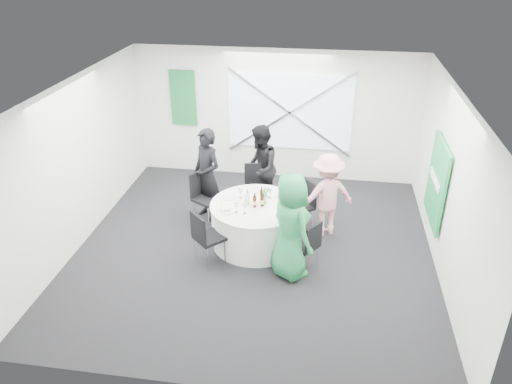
# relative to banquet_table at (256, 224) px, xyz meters

# --- Properties ---
(floor) EXTENTS (6.00, 6.00, 0.00)m
(floor) POSITION_rel_banquet_table_xyz_m (0.00, -0.20, -0.38)
(floor) COLOR black
(floor) RESTS_ON ground
(ceiling) EXTENTS (6.00, 6.00, 0.00)m
(ceiling) POSITION_rel_banquet_table_xyz_m (0.00, -0.20, 2.42)
(ceiling) COLOR silver
(ceiling) RESTS_ON wall_back
(wall_back) EXTENTS (6.00, 0.00, 6.00)m
(wall_back) POSITION_rel_banquet_table_xyz_m (0.00, 2.80, 1.02)
(wall_back) COLOR silver
(wall_back) RESTS_ON floor
(wall_front) EXTENTS (6.00, 0.00, 6.00)m
(wall_front) POSITION_rel_banquet_table_xyz_m (0.00, -3.20, 1.02)
(wall_front) COLOR silver
(wall_front) RESTS_ON floor
(wall_left) EXTENTS (0.00, 6.00, 6.00)m
(wall_left) POSITION_rel_banquet_table_xyz_m (-3.00, -0.20, 1.02)
(wall_left) COLOR silver
(wall_left) RESTS_ON floor
(wall_right) EXTENTS (0.00, 6.00, 6.00)m
(wall_right) POSITION_rel_banquet_table_xyz_m (3.00, -0.20, 1.02)
(wall_right) COLOR silver
(wall_right) RESTS_ON floor
(window_panel) EXTENTS (2.60, 0.03, 1.60)m
(window_panel) POSITION_rel_banquet_table_xyz_m (0.30, 2.76, 1.12)
(window_panel) COLOR white
(window_panel) RESTS_ON wall_back
(window_brace_a) EXTENTS (2.63, 0.05, 1.84)m
(window_brace_a) POSITION_rel_banquet_table_xyz_m (0.30, 2.72, 1.12)
(window_brace_a) COLOR silver
(window_brace_a) RESTS_ON window_panel
(window_brace_b) EXTENTS (2.63, 0.05, 1.84)m
(window_brace_b) POSITION_rel_banquet_table_xyz_m (0.30, 2.72, 1.12)
(window_brace_b) COLOR silver
(window_brace_b) RESTS_ON window_panel
(green_banner) EXTENTS (0.55, 0.04, 1.20)m
(green_banner) POSITION_rel_banquet_table_xyz_m (-2.00, 2.75, 1.32)
(green_banner) COLOR #14642E
(green_banner) RESTS_ON wall_back
(green_sign) EXTENTS (0.05, 1.20, 1.40)m
(green_sign) POSITION_rel_banquet_table_xyz_m (2.94, 0.40, 0.82)
(green_sign) COLOR #1B9746
(green_sign) RESTS_ON wall_right
(banquet_table) EXTENTS (1.56, 1.56, 0.76)m
(banquet_table) POSITION_rel_banquet_table_xyz_m (0.00, 0.00, 0.00)
(banquet_table) COLOR silver
(banquet_table) RESTS_ON floor
(chair_back) EXTENTS (0.50, 0.51, 0.97)m
(chair_back) POSITION_rel_banquet_table_xyz_m (-0.18, 1.11, 0.19)
(chair_back) COLOR black
(chair_back) RESTS_ON floor
(chair_back_left) EXTENTS (0.61, 0.61, 0.98)m
(chair_back_left) POSITION_rel_banquet_table_xyz_m (-1.07, 0.63, 0.20)
(chair_back_left) COLOR black
(chair_back_left) RESTS_ON floor
(chair_back_right) EXTENTS (0.58, 0.58, 0.91)m
(chair_back_right) POSITION_rel_banquet_table_xyz_m (0.77, 0.65, 0.15)
(chair_back_right) COLOR black
(chair_back_right) RESTS_ON floor
(chair_front_right) EXTENTS (0.55, 0.55, 0.87)m
(chair_front_right) POSITION_rel_banquet_table_xyz_m (0.92, -0.65, 0.13)
(chair_front_right) COLOR black
(chair_front_right) RESTS_ON floor
(chair_front_left) EXTENTS (0.61, 0.61, 0.94)m
(chair_front_left) POSITION_rel_banquet_table_xyz_m (-0.72, -0.73, 0.17)
(chair_front_left) COLOR black
(chair_front_left) RESTS_ON floor
(person_man_back_left) EXTENTS (0.76, 0.72, 1.76)m
(person_man_back_left) POSITION_rel_banquet_table_xyz_m (-1.03, 0.77, 0.50)
(person_man_back_left) COLOR black
(person_man_back_left) RESTS_ON floor
(person_man_back) EXTENTS (0.52, 0.86, 1.69)m
(person_man_back) POSITION_rel_banquet_table_xyz_m (-0.12, 1.29, 0.46)
(person_man_back) COLOR black
(person_man_back) RESTS_ON floor
(person_woman_pink) EXTENTS (1.09, 0.82, 1.53)m
(person_woman_pink) POSITION_rel_banquet_table_xyz_m (1.18, 0.51, 0.39)
(person_woman_pink) COLOR pink
(person_woman_pink) RESTS_ON floor
(person_woman_green) EXTENTS (0.97, 1.01, 1.74)m
(person_woman_green) POSITION_rel_banquet_table_xyz_m (0.66, -0.80, 0.49)
(person_woman_green) COLOR #268B4B
(person_woman_green) RESTS_ON floor
(plate_back) EXTENTS (0.28, 0.28, 0.01)m
(plate_back) POSITION_rel_banquet_table_xyz_m (-0.06, 0.49, 0.39)
(plate_back) COLOR silver
(plate_back) RESTS_ON banquet_table
(plate_back_left) EXTENTS (0.26, 0.26, 0.01)m
(plate_back_left) POSITION_rel_banquet_table_xyz_m (-0.50, 0.19, 0.39)
(plate_back_left) COLOR silver
(plate_back_left) RESTS_ON banquet_table
(plate_back_right) EXTENTS (0.26, 0.26, 0.04)m
(plate_back_right) POSITION_rel_banquet_table_xyz_m (0.41, 0.33, 0.40)
(plate_back_right) COLOR silver
(plate_back_right) RESTS_ON banquet_table
(plate_front_right) EXTENTS (0.26, 0.26, 0.04)m
(plate_front_right) POSITION_rel_banquet_table_xyz_m (0.49, -0.32, 0.40)
(plate_front_right) COLOR silver
(plate_front_right) RESTS_ON banquet_table
(plate_front_left) EXTENTS (0.24, 0.24, 0.01)m
(plate_front_left) POSITION_rel_banquet_table_xyz_m (-0.42, -0.30, 0.39)
(plate_front_left) COLOR silver
(plate_front_left) RESTS_ON banquet_table
(napkin) EXTENTS (0.19, 0.17, 0.04)m
(napkin) POSITION_rel_banquet_table_xyz_m (-0.47, -0.29, 0.42)
(napkin) COLOR silver
(napkin) RESTS_ON plate_front_left
(beer_bottle_a) EXTENTS (0.06, 0.06, 0.26)m
(beer_bottle_a) POSITION_rel_banquet_table_xyz_m (-0.15, 0.02, 0.48)
(beer_bottle_a) COLOR #331809
(beer_bottle_a) RESTS_ON banquet_table
(beer_bottle_b) EXTENTS (0.06, 0.06, 0.27)m
(beer_bottle_b) POSITION_rel_banquet_table_xyz_m (0.08, 0.14, 0.48)
(beer_bottle_b) COLOR #331809
(beer_bottle_b) RESTS_ON banquet_table
(beer_bottle_c) EXTENTS (0.06, 0.06, 0.27)m
(beer_bottle_c) POSITION_rel_banquet_table_xyz_m (0.11, -0.04, 0.48)
(beer_bottle_c) COLOR #331809
(beer_bottle_c) RESTS_ON banquet_table
(beer_bottle_d) EXTENTS (0.06, 0.06, 0.26)m
(beer_bottle_d) POSITION_rel_banquet_table_xyz_m (-0.01, -0.08, 0.48)
(beer_bottle_d) COLOR #331809
(beer_bottle_d) RESTS_ON banquet_table
(green_water_bottle) EXTENTS (0.08, 0.08, 0.30)m
(green_water_bottle) POSITION_rel_banquet_table_xyz_m (0.14, 0.05, 0.50)
(green_water_bottle) COLOR green
(green_water_bottle) RESTS_ON banquet_table
(clear_water_bottle) EXTENTS (0.08, 0.08, 0.28)m
(clear_water_bottle) POSITION_rel_banquet_table_xyz_m (-0.15, -0.06, 0.49)
(clear_water_bottle) COLOR white
(clear_water_bottle) RESTS_ON banquet_table
(wine_glass_a) EXTENTS (0.07, 0.07, 0.17)m
(wine_glass_a) POSITION_rel_banquet_table_xyz_m (-0.14, -0.32, 0.50)
(wine_glass_a) COLOR white
(wine_glass_a) RESTS_ON banquet_table
(wine_glass_b) EXTENTS (0.07, 0.07, 0.17)m
(wine_glass_b) POSITION_rel_banquet_table_xyz_m (-0.28, -0.30, 0.50)
(wine_glass_b) COLOR white
(wine_glass_b) RESTS_ON banquet_table
(wine_glass_c) EXTENTS (0.07, 0.07, 0.17)m
(wine_glass_c) POSITION_rel_banquet_table_xyz_m (0.15, 0.31, 0.50)
(wine_glass_c) COLOR white
(wine_glass_c) RESTS_ON banquet_table
(wine_glass_d) EXTENTS (0.07, 0.07, 0.17)m
(wine_glass_d) POSITION_rel_banquet_table_xyz_m (-0.30, 0.20, 0.50)
(wine_glass_d) COLOR white
(wine_glass_d) RESTS_ON banquet_table
(wine_glass_e) EXTENTS (0.07, 0.07, 0.17)m
(wine_glass_e) POSITION_rel_banquet_table_xyz_m (0.21, 0.27, 0.50)
(wine_glass_e) COLOR white
(wine_glass_e) RESTS_ON banquet_table
(fork_a) EXTENTS (0.08, 0.14, 0.01)m
(fork_a) POSITION_rel_banquet_table_xyz_m (-0.42, 0.40, 0.38)
(fork_a) COLOR silver
(fork_a) RESTS_ON banquet_table
(knife_a) EXTENTS (0.07, 0.14, 0.01)m
(knife_a) POSITION_rel_banquet_table_xyz_m (-0.57, 0.07, 0.38)
(knife_a) COLOR silver
(knife_a) RESTS_ON banquet_table
(fork_b) EXTENTS (0.11, 0.13, 0.01)m
(fork_b) POSITION_rel_banquet_table_xyz_m (0.32, -0.48, 0.38)
(fork_b) COLOR silver
(fork_b) RESTS_ON banquet_table
(knife_b) EXTENTS (0.10, 0.13, 0.01)m
(knife_b) POSITION_rel_banquet_table_xyz_m (0.54, -0.21, 0.38)
(knife_b) COLOR silver
(knife_b) RESTS_ON banquet_table
(fork_c) EXTENTS (0.10, 0.13, 0.01)m
(fork_c) POSITION_rel_banquet_table_xyz_m (-0.54, -0.19, 0.38)
(fork_c) COLOR silver
(fork_c) RESTS_ON banquet_table
(knife_c) EXTENTS (0.10, 0.13, 0.01)m
(knife_c) POSITION_rel_banquet_table_xyz_m (-0.33, -0.47, 0.38)
(knife_c) COLOR silver
(knife_c) RESTS_ON banquet_table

